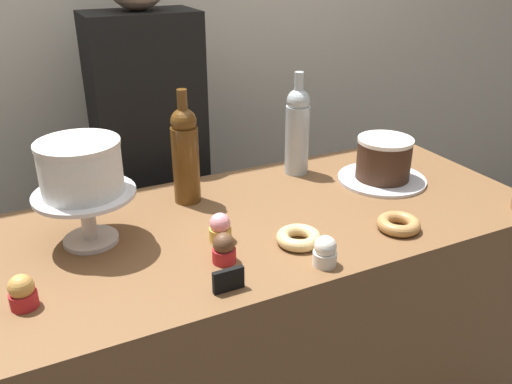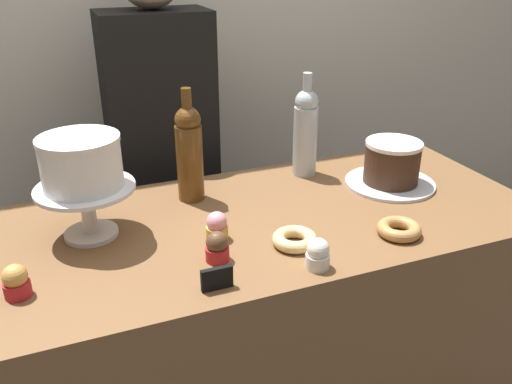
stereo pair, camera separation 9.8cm
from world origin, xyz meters
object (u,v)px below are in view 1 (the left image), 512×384
wine_bottle_clear (297,130)px  cupcake_vanilla (325,252)px  price_sign_chalkboard (228,280)px  chocolate_round_cake (384,158)px  cupcake_strawberry (220,228)px  cupcake_chocolate (224,249)px  cake_stand_pedestal (87,208)px  barista_figure (153,175)px  donut_glazed (299,238)px  wine_bottle_amber (185,154)px  white_layer_cake (80,167)px  cupcake_caramel (22,292)px  donut_maple (399,224)px

wine_bottle_clear → cupcake_vanilla: bearing=-113.3°
price_sign_chalkboard → chocolate_round_cake: bearing=26.1°
cupcake_strawberry → cupcake_chocolate: bearing=-107.7°
cake_stand_pedestal → price_sign_chalkboard: 0.41m
cake_stand_pedestal → price_sign_chalkboard: size_ratio=3.48×
barista_figure → donut_glazed: bearing=-78.3°
wine_bottle_amber → price_sign_chalkboard: 0.48m
wine_bottle_clear → wine_bottle_amber: (-0.39, -0.05, 0.00)m
white_layer_cake → price_sign_chalkboard: (0.22, -0.34, -0.17)m
chocolate_round_cake → cupcake_caramel: chocolate_round_cake is taller
cake_stand_pedestal → cupcake_caramel: cake_stand_pedestal is taller
cupcake_strawberry → cupcake_vanilla: size_ratio=1.00×
white_layer_cake → donut_glazed: size_ratio=1.74×
cupcake_vanilla → donut_maple: 0.27m
cupcake_vanilla → barista_figure: 0.89m
donut_maple → price_sign_chalkboard: (-0.50, -0.05, 0.01)m
wine_bottle_clear → cupcake_strawberry: wine_bottle_clear is taller
white_layer_cake → donut_glazed: bearing=-27.2°
chocolate_round_cake → donut_maple: (-0.16, -0.27, -0.06)m
white_layer_cake → chocolate_round_cake: (0.89, -0.01, -0.13)m
cupcake_strawberry → cupcake_caramel: same height
cupcake_vanilla → price_sign_chalkboard: (-0.24, 0.01, -0.01)m
white_layer_cake → wine_bottle_clear: 0.70m
cupcake_vanilla → chocolate_round_cake: bearing=37.9°
white_layer_cake → cupcake_chocolate: (0.26, -0.23, -0.17)m
chocolate_round_cake → cupcake_caramel: 1.08m
cake_stand_pedestal → cupcake_strawberry: 0.33m
chocolate_round_cake → cake_stand_pedestal: bearing=179.0°
chocolate_round_cake → donut_glazed: size_ratio=1.51×
cupcake_caramel → barista_figure: barista_figure is taller
price_sign_chalkboard → donut_glazed: bearing=24.1°
cake_stand_pedestal → cupcake_chocolate: 0.35m
cupcake_strawberry → donut_maple: bearing=-19.3°
donut_glazed → price_sign_chalkboard: bearing=-155.9°
white_layer_cake → price_sign_chalkboard: 0.44m
wine_bottle_amber → cupcake_chocolate: wine_bottle_amber is taller
cupcake_strawberry → cupcake_vanilla: 0.27m
cupcake_chocolate → price_sign_chalkboard: (-0.04, -0.11, -0.01)m
wine_bottle_amber → donut_maple: wine_bottle_amber is taller
price_sign_chalkboard → barista_figure: 0.87m
cupcake_chocolate → donut_maple: size_ratio=0.66×
chocolate_round_cake → wine_bottle_clear: bearing=139.2°
wine_bottle_clear → chocolate_round_cake: bearing=-40.8°
white_layer_cake → barista_figure: 0.66m
cake_stand_pedestal → donut_glazed: cake_stand_pedestal is taller
cupcake_chocolate → white_layer_cake: bearing=138.4°
wine_bottle_amber → donut_maple: 0.61m
white_layer_cake → price_sign_chalkboard: bearing=-56.6°
cake_stand_pedestal → cupcake_chocolate: (0.26, -0.23, -0.06)m
cake_stand_pedestal → white_layer_cake: white_layer_cake is taller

